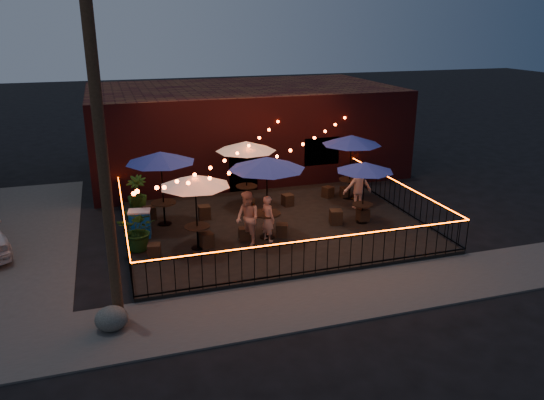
{
  "coord_description": "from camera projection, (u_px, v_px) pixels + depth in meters",
  "views": [
    {
      "loc": [
        -5.26,
        -14.54,
        6.91
      ],
      "look_at": [
        -0.0,
        2.06,
        1.02
      ],
      "focal_mm": 35.0,
      "sensor_mm": 36.0,
      "label": 1
    }
  ],
  "objects": [
    {
      "name": "cafe_table_4",
      "position": [
        365.0,
        167.0,
        18.12
      ],
      "size": [
        2.0,
        2.0,
        2.2
      ],
      "rotation": [
        0.0,
        0.0,
        0.0
      ],
      "color": "black",
      "rests_on": "patio"
    },
    {
      "name": "boulder",
      "position": [
        111.0,
        319.0,
        12.37
      ],
      "size": [
        0.94,
        0.83,
        0.65
      ],
      "primitive_type": "ellipsoid",
      "rotation": [
        0.0,
        0.0,
        -0.16
      ],
      "color": "#41423D",
      "rests_on": "ground"
    },
    {
      "name": "patio",
      "position": [
        273.0,
        226.0,
        18.63
      ],
      "size": [
        10.0,
        8.0,
        0.15
      ],
      "primitive_type": "cube",
      "color": "black",
      "rests_on": "ground"
    },
    {
      "name": "bistro_chair_11",
      "position": [
        345.0,
        192.0,
        21.39
      ],
      "size": [
        0.4,
        0.4,
        0.42
      ],
      "primitive_type": "cube",
      "rotation": [
        0.0,
        0.0,
        3.01
      ],
      "color": "black",
      "rests_on": "patio"
    },
    {
      "name": "bistro_chair_6",
      "position": [
        250.0,
        205.0,
        19.92
      ],
      "size": [
        0.43,
        0.43,
        0.43
      ],
      "primitive_type": "cube",
      "rotation": [
        0.0,
        0.0,
        -0.21
      ],
      "color": "black",
      "rests_on": "patio"
    },
    {
      "name": "ground",
      "position": [
        292.0,
        250.0,
        16.85
      ],
      "size": [
        110.0,
        110.0,
        0.0
      ],
      "primitive_type": "plane",
      "color": "black",
      "rests_on": "ground"
    },
    {
      "name": "bistro_chair_0",
      "position": [
        154.0,
        251.0,
        15.87
      ],
      "size": [
        0.43,
        0.43,
        0.44
      ],
      "primitive_type": "cube",
      "rotation": [
        0.0,
        0.0,
        -0.16
      ],
      "color": "black",
      "rests_on": "patio"
    },
    {
      "name": "potted_shrub_b",
      "position": [
        134.0,
        209.0,
        18.3
      ],
      "size": [
        0.69,
        0.56,
        1.21
      ],
      "primitive_type": "imported",
      "rotation": [
        0.0,
        0.0,
        -0.03
      ],
      "color": "#16360D",
      "rests_on": "patio"
    },
    {
      "name": "patron_c",
      "position": [
        358.0,
        186.0,
        19.96
      ],
      "size": [
        1.17,
        0.73,
        1.74
      ],
      "primitive_type": "imported",
      "rotation": [
        0.0,
        0.0,
        3.06
      ],
      "color": "#D3AA8C",
      "rests_on": "patio"
    },
    {
      "name": "bistro_chair_4",
      "position": [
        244.0,
        234.0,
        17.22
      ],
      "size": [
        0.38,
        0.38,
        0.41
      ],
      "primitive_type": "cube",
      "rotation": [
        0.0,
        0.0,
        -0.11
      ],
      "color": "black",
      "rests_on": "patio"
    },
    {
      "name": "cafe_table_1",
      "position": [
        160.0,
        158.0,
        17.83
      ],
      "size": [
        2.73,
        2.73,
        2.61
      ],
      "rotation": [
        0.0,
        0.0,
        0.16
      ],
      "color": "black",
      "rests_on": "patio"
    },
    {
      "name": "bistro_chair_2",
      "position": [
        149.0,
        213.0,
        18.97
      ],
      "size": [
        0.47,
        0.47,
        0.48
      ],
      "primitive_type": "cube",
      "rotation": [
        0.0,
        0.0,
        0.2
      ],
      "color": "black",
      "rests_on": "patio"
    },
    {
      "name": "bistro_chair_3",
      "position": [
        204.0,
        212.0,
        19.05
      ],
      "size": [
        0.42,
        0.42,
        0.48
      ],
      "primitive_type": "cube",
      "rotation": [
        0.0,
        0.0,
        3.12
      ],
      "color": "black",
      "rests_on": "patio"
    },
    {
      "name": "festoon_lights",
      "position": [
        246.0,
        163.0,
        17.29
      ],
      "size": [
        10.02,
        8.72,
        1.32
      ],
      "color": "red",
      "rests_on": "ground"
    },
    {
      "name": "cafe_table_3",
      "position": [
        246.0,
        147.0,
        19.79
      ],
      "size": [
        2.74,
        2.74,
        2.52
      ],
      "rotation": [
        0.0,
        0.0,
        -0.23
      ],
      "color": "black",
      "rests_on": "patio"
    },
    {
      "name": "cooler",
      "position": [
        140.0,
        223.0,
        17.36
      ],
      "size": [
        0.77,
        0.61,
        0.93
      ],
      "rotation": [
        0.0,
        0.0,
        -0.16
      ],
      "color": "#0F53AE",
      "rests_on": "patio"
    },
    {
      "name": "fence_front",
      "position": [
        316.0,
        256.0,
        14.83
      ],
      "size": [
        10.0,
        0.04,
        1.04
      ],
      "color": "black",
      "rests_on": "patio"
    },
    {
      "name": "potted_shrub_a",
      "position": [
        139.0,
        230.0,
        16.31
      ],
      "size": [
        1.47,
        1.38,
        1.32
      ],
      "primitive_type": "imported",
      "rotation": [
        0.0,
        0.0,
        -0.36
      ],
      "color": "#153A10",
      "rests_on": "patio"
    },
    {
      "name": "patron_a",
      "position": [
        268.0,
        219.0,
        16.95
      ],
      "size": [
        0.54,
        0.65,
        1.53
      ],
      "primitive_type": "imported",
      "rotation": [
        0.0,
        0.0,
        1.92
      ],
      "color": "tan",
      "rests_on": "patio"
    },
    {
      "name": "bistro_chair_7",
      "position": [
        288.0,
        200.0,
        20.4
      ],
      "size": [
        0.44,
        0.44,
        0.45
      ],
      "primitive_type": "cube",
      "rotation": [
        0.0,
        0.0,
        3.31
      ],
      "color": "black",
      "rests_on": "patio"
    },
    {
      "name": "patron_b",
      "position": [
        248.0,
        218.0,
        16.66
      ],
      "size": [
        0.9,
        1.01,
        1.74
      ],
      "primitive_type": "imported",
      "rotation": [
        0.0,
        0.0,
        -1.25
      ],
      "color": "#D5AA8D",
      "rests_on": "patio"
    },
    {
      "name": "fence_left",
      "position": [
        124.0,
        226.0,
        17.01
      ],
      "size": [
        0.04,
        8.0,
        1.04
      ],
      "rotation": [
        0.0,
        0.0,
        1.57
      ],
      "color": "black",
      "rests_on": "patio"
    },
    {
      "name": "bistro_chair_1",
      "position": [
        206.0,
        240.0,
        16.64
      ],
      "size": [
        0.47,
        0.47,
        0.47
      ],
      "primitive_type": "cube",
      "rotation": [
        0.0,
        0.0,
        3.35
      ],
      "color": "black",
      "rests_on": "patio"
    },
    {
      "name": "sidewalk",
      "position": [
        333.0,
        298.0,
        13.91
      ],
      "size": [
        18.0,
        2.5,
        0.05
      ],
      "primitive_type": "cube",
      "color": "#3F3D3A",
      "rests_on": "ground"
    },
    {
      "name": "cafe_table_5",
      "position": [
        352.0,
        141.0,
        20.58
      ],
      "size": [
        2.72,
        2.72,
        2.57
      ],
      "rotation": [
        0.0,
        0.0,
        0.18
      ],
      "color": "black",
      "rests_on": "patio"
    },
    {
      "name": "bistro_chair_8",
      "position": [
        336.0,
        217.0,
        18.56
      ],
      "size": [
        0.51,
        0.51,
        0.5
      ],
      "primitive_type": "cube",
      "rotation": [
        0.0,
        0.0,
        -0.25
      ],
      "color": "black",
      "rests_on": "patio"
    },
    {
      "name": "potted_shrub_c",
      "position": [
        137.0,
        193.0,
        19.79
      ],
      "size": [
        0.93,
        0.93,
        1.32
      ],
      "primitive_type": "imported",
      "rotation": [
        0.0,
        0.0,
        -0.32
      ],
      "color": "#143D0F",
      "rests_on": "patio"
    },
    {
      "name": "cafe_table_2",
      "position": [
        267.0,
        164.0,
        16.68
      ],
      "size": [
        2.78,
        2.78,
        2.73
      ],
      "rotation": [
        0.0,
        0.0,
        -0.13
      ],
      "color": "black",
      "rests_on": "patio"
    },
    {
      "name": "cafe_table_0",
      "position": [
        195.0,
        182.0,
        15.94
      ],
      "size": [
        2.69,
        2.69,
        2.39
      ],
      "rotation": [
        0.0,
        0.0,
        0.29
      ],
      "color": "black",
      "rests_on": "patio"
    },
    {
      "name": "brick_building",
      "position": [
        242.0,
        129.0,
        25.52
      ],
      "size": [
        14.0,
        8.0,
        4.0
      ],
      "color": "black",
      "rests_on": "ground"
    },
    {
      "name": "bistro_chair_5",
      "position": [
        282.0,
        230.0,
        17.45
      ],
      "size": [
        0.48,
        0.48,
        0.44
      ],
      "primitive_type": "cube",
      "rotation": [
        0.0,
        0.0,
        2.77
      ],
      "color": "black",
      "rests_on": "patio"
    },
    {
      "name": "fence_right",
      "position": [
        399.0,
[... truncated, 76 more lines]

